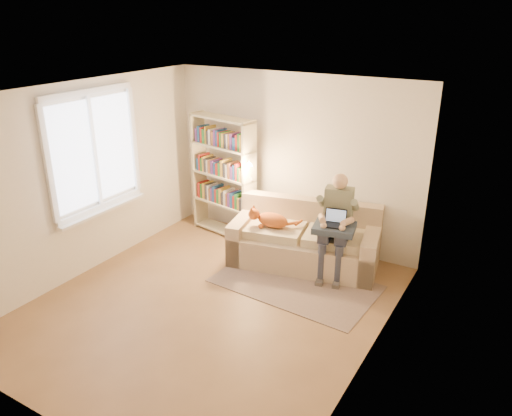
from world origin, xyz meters
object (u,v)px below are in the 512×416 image
Objects in this scene: person at (336,220)px; cat at (269,219)px; sofa at (305,243)px; laptop at (333,221)px; bookshelf at (223,171)px.

person is 0.96m from cat.
sofa is at bearing 14.76° from cat.
laptop is at bearing -103.88° from person.
sofa is at bearing 147.58° from laptop.
person is 4.31× the size of laptop.
person reaches higher than sofa.
person is at bearing -1.40° from cat.
laptop is 2.11m from bookshelf.
bookshelf reaches higher than cat.
bookshelf is (-2.05, 0.33, 0.26)m from person.
person reaches higher than cat.
laptop is at bearing -8.43° from cat.
cat is at bearing -14.00° from bookshelf.
sofa is 3.25× the size of cat.
bookshelf is at bearing 158.82° from person.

